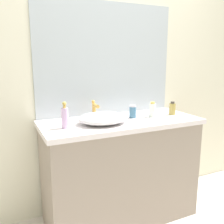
{
  "coord_description": "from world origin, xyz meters",
  "views": [
    {
      "loc": [
        -1.03,
        -1.45,
        1.42
      ],
      "look_at": [
        -0.18,
        0.38,
        0.99
      ],
      "focal_mm": 40.56,
      "sensor_mm": 36.0,
      "label": 1
    }
  ],
  "objects": [
    {
      "name": "wall_mirror_panel",
      "position": [
        -0.09,
        0.69,
        1.41
      ],
      "size": [
        1.31,
        0.01,
        1.0
      ],
      "primitive_type": "cube",
      "color": "#B2BCC6",
      "rests_on": "vanity_counter"
    },
    {
      "name": "perfume_bottle",
      "position": [
        0.43,
        0.38,
        0.97
      ],
      "size": [
        0.06,
        0.06,
        0.12
      ],
      "color": "#A48F44",
      "rests_on": "vanity_counter"
    },
    {
      "name": "sink_basin",
      "position": [
        -0.28,
        0.35,
        0.96
      ],
      "size": [
        0.4,
        0.33,
        0.09
      ],
      "primitive_type": "ellipsoid",
      "color": "silver",
      "rests_on": "vanity_counter"
    },
    {
      "name": "bathroom_wall_rear",
      "position": [
        0.0,
        0.73,
        1.3
      ],
      "size": [
        6.0,
        0.06,
        2.6
      ],
      "primitive_type": "cube",
      "color": "silver",
      "rests_on": "ground"
    },
    {
      "name": "spray_can",
      "position": [
        0.04,
        0.43,
        0.97
      ],
      "size": [
        0.06,
        0.06,
        0.11
      ],
      "color": "teal",
      "rests_on": "vanity_counter"
    },
    {
      "name": "soap_dispenser",
      "position": [
        -0.59,
        0.34,
        1.0
      ],
      "size": [
        0.05,
        0.05,
        0.2
      ],
      "color": "#CFABDA",
      "rests_on": "vanity_counter"
    },
    {
      "name": "lotion_bottle",
      "position": [
        0.21,
        0.38,
        0.97
      ],
      "size": [
        0.06,
        0.06,
        0.14
      ],
      "color": "white",
      "rests_on": "vanity_counter"
    },
    {
      "name": "vanity_counter",
      "position": [
        -0.09,
        0.4,
        0.46
      ],
      "size": [
        1.35,
        0.58,
        0.91
      ],
      "color": "gray",
      "rests_on": "ground"
    },
    {
      "name": "faucet",
      "position": [
        -0.28,
        0.53,
        1.0
      ],
      "size": [
        0.03,
        0.13,
        0.16
      ],
      "color": "gold",
      "rests_on": "vanity_counter"
    }
  ]
}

